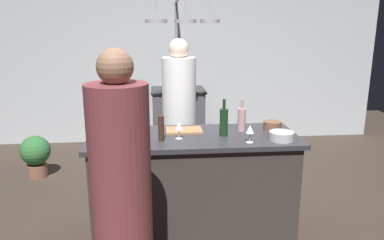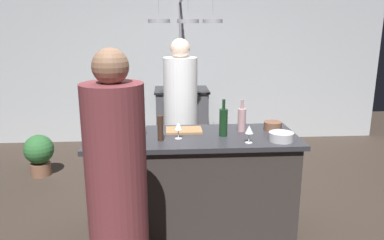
{
  "view_description": "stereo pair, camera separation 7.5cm",
  "coord_description": "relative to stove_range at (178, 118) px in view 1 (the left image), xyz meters",
  "views": [
    {
      "loc": [
        -0.3,
        -3.06,
        1.83
      ],
      "look_at": [
        0.0,
        0.15,
        1.0
      ],
      "focal_mm": 34.9,
      "sensor_mm": 36.0,
      "label": 1
    },
    {
      "loc": [
        -0.22,
        -3.07,
        1.83
      ],
      "look_at": [
        0.0,
        0.15,
        1.0
      ],
      "focal_mm": 34.9,
      "sensor_mm": 36.0,
      "label": 2
    }
  ],
  "objects": [
    {
      "name": "ground_plane",
      "position": [
        0.0,
        -2.45,
        -0.45
      ],
      "size": [
        9.0,
        9.0,
        0.0
      ],
      "primitive_type": "plane",
      "color": "#382D26"
    },
    {
      "name": "wine_glass_by_chef",
      "position": [
        0.43,
        -2.69,
        0.56
      ],
      "size": [
        0.07,
        0.07,
        0.15
      ],
      "color": "silver",
      "rests_on": "kitchen_island"
    },
    {
      "name": "back_wall",
      "position": [
        0.0,
        0.4,
        0.85
      ],
      "size": [
        6.4,
        0.16,
        2.6
      ],
      "primitive_type": "cube",
      "color": "#B2B7BC",
      "rests_on": "ground_plane"
    },
    {
      "name": "overhead_pot_rack",
      "position": [
        0.01,
        -0.5,
        1.23
      ],
      "size": [
        0.91,
        1.3,
        2.17
      ],
      "color": "gray",
      "rests_on": "ground_plane"
    },
    {
      "name": "potted_plant",
      "position": [
        -1.8,
        -1.05,
        -0.15
      ],
      "size": [
        0.36,
        0.36,
        0.52
      ],
      "color": "brown",
      "rests_on": "ground_plane"
    },
    {
      "name": "wine_glass_near_right_guest",
      "position": [
        -0.51,
        -2.55,
        0.56
      ],
      "size": [
        0.07,
        0.07,
        0.15
      ],
      "color": "silver",
      "rests_on": "kitchen_island"
    },
    {
      "name": "kitchen_island",
      "position": [
        0.0,
        -2.45,
        0.01
      ],
      "size": [
        1.8,
        0.72,
        0.9
      ],
      "color": "#332D2B",
      "rests_on": "ground_plane"
    },
    {
      "name": "pepper_mill",
      "position": [
        -0.28,
        -2.57,
        0.56
      ],
      "size": [
        0.05,
        0.05,
        0.21
      ],
      "primitive_type": "cylinder",
      "color": "#382319",
      "rests_on": "kitchen_island"
    },
    {
      "name": "wine_glass_near_left_guest",
      "position": [
        -0.13,
        -2.53,
        0.56
      ],
      "size": [
        0.07,
        0.07,
        0.15
      ],
      "color": "silver",
      "rests_on": "kitchen_island"
    },
    {
      "name": "stove_range",
      "position": [
        0.0,
        0.0,
        0.0
      ],
      "size": [
        0.8,
        0.64,
        0.89
      ],
      "color": "#47474C",
      "rests_on": "ground_plane"
    },
    {
      "name": "wine_bottle_rose",
      "position": [
        0.44,
        -2.34,
        0.56
      ],
      "size": [
        0.07,
        0.07,
        0.29
      ],
      "color": "#B78C8E",
      "rests_on": "kitchen_island"
    },
    {
      "name": "mixing_bowl_wooden",
      "position": [
        0.73,
        -2.33,
        0.49
      ],
      "size": [
        0.16,
        0.16,
        0.08
      ],
      "primitive_type": "cylinder",
      "color": "brown",
      "rests_on": "kitchen_island"
    },
    {
      "name": "cutting_board",
      "position": [
        -0.07,
        -2.31,
        0.46
      ],
      "size": [
        0.32,
        0.22,
        0.02
      ],
      "primitive_type": "cube",
      "color": "#997047",
      "rests_on": "kitchen_island"
    },
    {
      "name": "guest_left",
      "position": [
        -0.53,
        -3.44,
        0.35
      ],
      "size": [
        0.36,
        0.36,
        1.71
      ],
      "color": "brown",
      "rests_on": "ground_plane"
    },
    {
      "name": "wine_bottle_dark",
      "position": [
        -0.63,
        -2.51,
        0.58
      ],
      "size": [
        0.07,
        0.07,
        0.33
      ],
      "color": "black",
      "rests_on": "kitchen_island"
    },
    {
      "name": "mixing_bowl_ceramic",
      "position": [
        -0.51,
        -2.38,
        0.49
      ],
      "size": [
        0.2,
        0.2,
        0.07
      ],
      "primitive_type": "cylinder",
      "color": "silver",
      "rests_on": "kitchen_island"
    },
    {
      "name": "bar_stool_left",
      "position": [
        -0.55,
        -3.07,
        -0.07
      ],
      "size": [
        0.28,
        0.28,
        0.68
      ],
      "color": "#4C4C51",
      "rests_on": "ground_plane"
    },
    {
      "name": "wine_bottle_red",
      "position": [
        0.26,
        -2.48,
        0.58
      ],
      "size": [
        0.07,
        0.07,
        0.32
      ],
      "color": "#143319",
      "rests_on": "kitchen_island"
    },
    {
      "name": "mixing_bowl_steel",
      "position": [
        0.71,
        -2.65,
        0.49
      ],
      "size": [
        0.2,
        0.2,
        0.07
      ],
      "primitive_type": "cylinder",
      "color": "#B7B7BC",
      "rests_on": "kitchen_island"
    },
    {
      "name": "chef",
      "position": [
        -0.08,
        -1.63,
        0.34
      ],
      "size": [
        0.36,
        0.36,
        1.69
      ],
      "color": "white",
      "rests_on": "ground_plane"
    },
    {
      "name": "wine_bottle_white",
      "position": [
        -0.68,
        -2.25,
        0.58
      ],
      "size": [
        0.07,
        0.07,
        0.32
      ],
      "color": "gray",
      "rests_on": "kitchen_island"
    }
  ]
}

